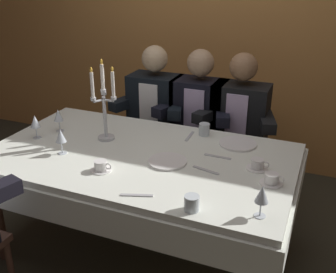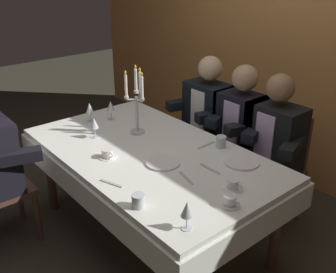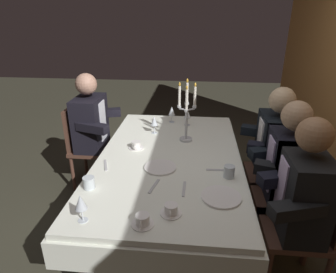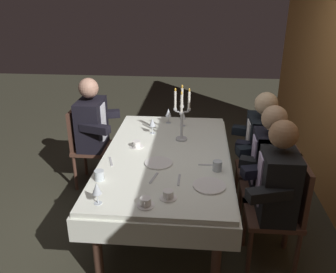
{
  "view_description": "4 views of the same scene",
  "coord_description": "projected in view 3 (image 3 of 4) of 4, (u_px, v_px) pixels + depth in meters",
  "views": [
    {
      "loc": [
        1.04,
        -2.04,
        1.85
      ],
      "look_at": [
        0.17,
        0.05,
        0.86
      ],
      "focal_mm": 43.28,
      "sensor_mm": 36.0,
      "label": 1
    },
    {
      "loc": [
        2.02,
        -1.52,
        2.01
      ],
      "look_at": [
        0.15,
        0.04,
        0.89
      ],
      "focal_mm": 42.27,
      "sensor_mm": 36.0,
      "label": 2
    },
    {
      "loc": [
        2.07,
        0.19,
        1.79
      ],
      "look_at": [
        0.0,
        -0.01,
        0.91
      ],
      "focal_mm": 31.5,
      "sensor_mm": 36.0,
      "label": 3
    },
    {
      "loc": [
        2.79,
        0.26,
        2.1
      ],
      "look_at": [
        0.08,
        0.02,
        0.94
      ],
      "focal_mm": 37.35,
      "sensor_mm": 36.0,
      "label": 4
    }
  ],
  "objects": [
    {
      "name": "coffee_cup_2",
      "position": [
        171.0,
        210.0,
        1.65
      ],
      "size": [
        0.13,
        0.12,
        0.06
      ],
      "color": "white",
      "rests_on": "dining_table"
    },
    {
      "name": "fork_3",
      "position": [
        184.0,
        189.0,
        1.88
      ],
      "size": [
        0.17,
        0.02,
        0.01
      ],
      "primitive_type": "cube",
      "rotation": [
        0.0,
        0.0,
        -0.01
      ],
      "color": "#B7B7BC",
      "rests_on": "dining_table"
    },
    {
      "name": "spoon_1",
      "position": [
        218.0,
        170.0,
        2.11
      ],
      "size": [
        0.03,
        0.17,
        0.01
      ],
      "primitive_type": "cube",
      "rotation": [
        0.0,
        0.0,
        1.61
      ],
      "color": "#B7B7BC",
      "rests_on": "dining_table"
    },
    {
      "name": "seated_diner_3",
      "position": [
        303.0,
        193.0,
        1.85
      ],
      "size": [
        0.63,
        0.48,
        1.24
      ],
      "color": "brown",
      "rests_on": "ground_plane"
    },
    {
      "name": "wine_glass_2",
      "position": [
        187.0,
        114.0,
        2.89
      ],
      "size": [
        0.07,
        0.07,
        0.16
      ],
      "color": "silver",
      "rests_on": "dining_table"
    },
    {
      "name": "fork_2",
      "position": [
        154.0,
        186.0,
        1.91
      ],
      "size": [
        0.17,
        0.06,
        0.01
      ],
      "primitive_type": "cube",
      "rotation": [
        0.0,
        0.0,
        -0.23
      ],
      "color": "#B7B7BC",
      "rests_on": "dining_table"
    },
    {
      "name": "water_tumbler_0",
      "position": [
        89.0,
        183.0,
        1.88
      ],
      "size": [
        0.07,
        0.07,
        0.08
      ],
      "primitive_type": "cylinder",
      "color": "silver",
      "rests_on": "dining_table"
    },
    {
      "name": "candelabra",
      "position": [
        187.0,
        115.0,
        2.5
      ],
      "size": [
        0.15,
        0.17,
        0.55
      ],
      "color": "silver",
      "rests_on": "dining_table"
    },
    {
      "name": "dining_table",
      "position": [
        169.0,
        169.0,
        2.37
      ],
      "size": [
        1.94,
        1.14,
        0.74
      ],
      "color": "white",
      "rests_on": "ground_plane"
    },
    {
      "name": "coffee_cup_1",
      "position": [
        136.0,
        145.0,
        2.44
      ],
      "size": [
        0.13,
        0.12,
        0.06
      ],
      "color": "white",
      "rests_on": "dining_table"
    },
    {
      "name": "seated_diner_2",
      "position": [
        288.0,
        167.0,
        2.16
      ],
      "size": [
        0.63,
        0.48,
        1.24
      ],
      "color": "brown",
      "rests_on": "ground_plane"
    },
    {
      "name": "coffee_cup_0",
      "position": [
        142.0,
        220.0,
        1.56
      ],
      "size": [
        0.13,
        0.12,
        0.06
      ],
      "color": "white",
      "rests_on": "dining_table"
    },
    {
      "name": "ground_plane",
      "position": [
        169.0,
        230.0,
        2.61
      ],
      "size": [
        12.0,
        12.0,
        0.0
      ],
      "primitive_type": "plane",
      "color": "#373629"
    },
    {
      "name": "wine_glass_0",
      "position": [
        172.0,
        111.0,
        2.97
      ],
      "size": [
        0.07,
        0.07,
        0.16
      ],
      "color": "silver",
      "rests_on": "dining_table"
    },
    {
      "name": "seated_diner_0",
      "position": [
        90.0,
        122.0,
        3.02
      ],
      "size": [
        0.63,
        0.48,
        1.24
      ],
      "color": "brown",
      "rests_on": "ground_plane"
    },
    {
      "name": "wine_glass_3",
      "position": [
        81.0,
        203.0,
        1.56
      ],
      "size": [
        0.07,
        0.07,
        0.16
      ],
      "color": "silver",
      "rests_on": "dining_table"
    },
    {
      "name": "dinner_plate_0",
      "position": [
        160.0,
        167.0,
        2.14
      ],
      "size": [
        0.23,
        0.23,
        0.01
      ],
      "primitive_type": "cylinder",
      "color": "white",
      "rests_on": "dining_table"
    },
    {
      "name": "seated_diner_1",
      "position": [
        276.0,
        145.0,
        2.51
      ],
      "size": [
        0.63,
        0.48,
        1.24
      ],
      "color": "brown",
      "rests_on": "ground_plane"
    },
    {
      "name": "dinner_plate_1",
      "position": [
        221.0,
        197.0,
        1.8
      ],
      "size": [
        0.25,
        0.25,
        0.01
      ],
      "primitive_type": "cylinder",
      "color": "white",
      "rests_on": "dining_table"
    },
    {
      "name": "wine_glass_1",
      "position": [
        154.0,
        121.0,
        2.71
      ],
      "size": [
        0.07,
        0.07,
        0.16
      ],
      "color": "silver",
      "rests_on": "dining_table"
    },
    {
      "name": "water_tumbler_1",
      "position": [
        229.0,
        172.0,
        2.01
      ],
      "size": [
        0.07,
        0.07,
        0.08
      ],
      "primitive_type": "cylinder",
      "color": "silver",
      "rests_on": "dining_table"
    },
    {
      "name": "fork_0",
      "position": [
        106.0,
        165.0,
        2.17
      ],
      "size": [
        0.17,
        0.07,
        0.01
      ],
      "primitive_type": "cube",
      "rotation": [
        0.0,
        0.0,
        0.33
      ],
      "color": "#B7B7BC",
      "rests_on": "dining_table"
    }
  ]
}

